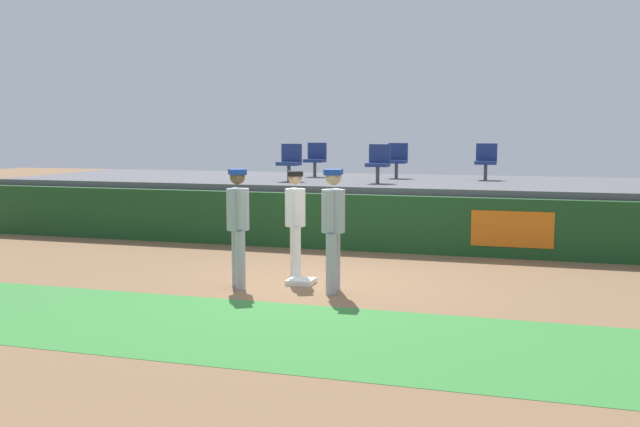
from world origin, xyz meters
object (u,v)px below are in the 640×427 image
(player_fielder_home, at_px, (295,217))
(seat_back_left, at_px, (316,158))
(first_base, at_px, (301,282))
(player_runner_visitor, at_px, (333,221))
(seat_back_right, at_px, (486,159))
(player_coach_visitor, at_px, (238,219))
(seat_front_center, at_px, (378,161))
(seat_back_center, at_px, (397,159))
(seat_front_left, at_px, (290,160))

(player_fielder_home, distance_m, seat_back_left, 6.50)
(first_base, distance_m, player_runner_visitor, 1.26)
(player_fielder_home, distance_m, seat_back_right, 6.77)
(first_base, xyz_separation_m, player_coach_visitor, (-0.83, -0.52, 1.01))
(seat_front_center, bearing_deg, seat_back_left, 137.87)
(player_coach_visitor, distance_m, seat_back_left, 7.29)
(player_runner_visitor, xyz_separation_m, player_coach_visitor, (-1.46, -0.11, -0.01))
(seat_back_left, distance_m, seat_back_center, 2.04)
(first_base, relative_size, player_coach_visitor, 0.22)
(player_coach_visitor, distance_m, seat_front_center, 5.51)
(first_base, relative_size, player_fielder_home, 0.23)
(player_runner_visitor, height_order, seat_front_center, seat_front_center)
(player_runner_visitor, bearing_deg, seat_back_center, 178.35)
(player_fielder_home, relative_size, seat_back_left, 2.07)
(player_coach_visitor, height_order, seat_back_left, seat_back_left)
(first_base, distance_m, player_coach_visitor, 1.40)
(first_base, distance_m, player_fielder_home, 1.07)
(seat_back_left, height_order, seat_back_center, same)
(player_fielder_home, distance_m, player_runner_visitor, 1.19)
(player_runner_visitor, relative_size, seat_back_left, 2.16)
(player_fielder_home, height_order, seat_front_center, seat_front_center)
(seat_back_left, bearing_deg, seat_front_center, -42.13)
(player_coach_visitor, relative_size, seat_back_center, 2.15)
(player_runner_visitor, relative_size, seat_front_center, 2.16)
(player_runner_visitor, bearing_deg, seat_back_right, 161.69)
(seat_back_center, bearing_deg, first_base, -91.57)
(seat_back_right, bearing_deg, seat_back_center, -180.00)
(player_runner_visitor, bearing_deg, seat_back_left, -165.88)
(player_coach_visitor, distance_m, seat_back_center, 7.29)
(seat_front_left, distance_m, seat_front_center, 2.03)
(seat_back_right, bearing_deg, first_base, -108.79)
(player_fielder_home, bearing_deg, seat_front_left, 175.98)
(player_runner_visitor, height_order, seat_back_left, seat_back_left)
(first_base, xyz_separation_m, player_runner_visitor, (0.64, -0.41, 1.01))
(player_runner_visitor, bearing_deg, player_coach_visitor, -90.91)
(player_coach_visitor, xyz_separation_m, seat_back_left, (-1.03, 7.18, 0.68))
(player_fielder_home, bearing_deg, first_base, 4.78)
(player_coach_visitor, bearing_deg, first_base, 88.80)
(player_fielder_home, bearing_deg, player_coach_visitor, -57.17)
(player_fielder_home, xyz_separation_m, seat_front_center, (0.36, 4.45, 0.72))
(player_runner_visitor, distance_m, seat_back_right, 7.29)
(seat_back_left, relative_size, seat_front_center, 1.00)
(seat_back_right, bearing_deg, seat_front_center, -139.89)
(player_coach_visitor, bearing_deg, seat_front_center, 136.47)
(seat_front_left, relative_size, seat_back_right, 1.00)
(seat_back_center, height_order, seat_front_center, same)
(first_base, xyz_separation_m, seat_back_right, (2.27, 6.66, 1.69))
(seat_back_center, bearing_deg, seat_front_center, -91.68)
(seat_front_center, bearing_deg, player_fielder_home, -94.63)
(player_coach_visitor, xyz_separation_m, seat_front_center, (0.96, 5.38, 0.68))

